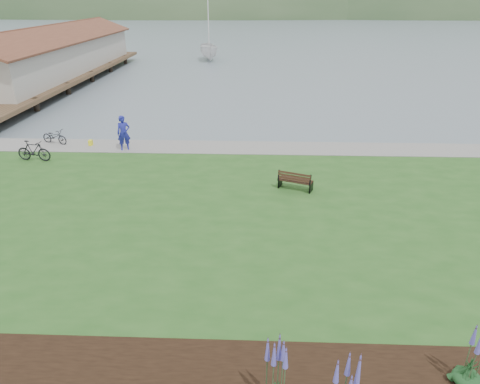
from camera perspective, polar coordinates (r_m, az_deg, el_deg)
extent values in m
plane|color=slate|center=(17.59, 1.22, -2.72)|extent=(600.00, 600.00, 0.00)
cube|color=#26551E|center=(15.74, 1.08, -5.46)|extent=(34.00, 20.00, 0.40)
cube|color=gray|center=(23.77, 1.55, 5.93)|extent=(34.00, 2.20, 0.03)
cube|color=#4C3826|center=(46.81, -24.18, 13.89)|extent=(8.00, 36.00, 0.30)
cube|color=#B2ADA3|center=(48.37, -23.53, 16.30)|extent=(6.40, 28.00, 3.00)
cube|color=black|center=(18.69, 7.44, 1.54)|extent=(1.53, 1.00, 0.05)
cube|color=black|center=(18.34, 7.24, 2.01)|extent=(1.39, 0.66, 0.45)
cube|color=black|center=(18.96, 5.38, 1.32)|extent=(0.23, 0.48, 0.40)
cube|color=black|center=(18.61, 9.47, 0.60)|extent=(0.23, 0.48, 0.40)
imported|color=#202496|center=(23.95, -15.29, 7.95)|extent=(0.96, 0.83, 2.23)
imported|color=black|center=(26.49, -23.50, 6.80)|extent=(1.05, 1.73, 0.85)
imported|color=black|center=(24.11, -25.81, 4.97)|extent=(0.69, 1.81, 1.06)
imported|color=silver|center=(59.72, -4.09, 17.06)|extent=(11.63, 11.77, 25.79)
cube|color=yellow|center=(25.51, -19.30, 6.20)|extent=(0.22, 0.31, 0.32)
ellipsoid|color=#163C1C|center=(11.25, 27.99, -21.06)|extent=(0.62, 0.62, 0.31)
cone|color=#4D48A7|center=(10.62, 29.07, -17.34)|extent=(0.32, 0.32, 1.63)
cone|color=#4D48A7|center=(8.86, 4.95, -21.62)|extent=(0.40, 0.40, 2.00)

